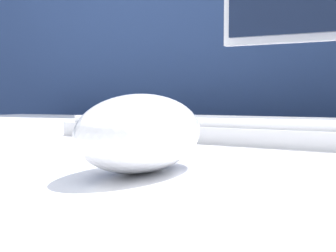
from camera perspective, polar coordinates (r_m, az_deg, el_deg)
partition_panel at (r=1.26m, az=16.83°, el=-2.39°), size 5.00×0.03×1.27m
computer_mouse_near at (r=0.27m, az=-3.12°, el=-0.82°), size 0.07×0.12×0.05m
keyboard at (r=0.49m, az=7.73°, el=-0.38°), size 0.40×0.18×0.02m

